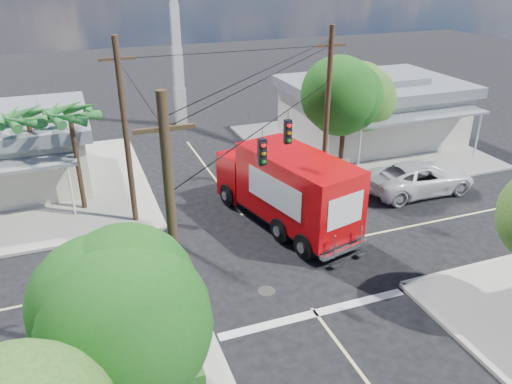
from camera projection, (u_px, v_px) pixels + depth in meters
ground at (272, 255)px, 22.13m from camera, size 120.00×120.00×0.00m
sidewalk_ne at (357, 146)px, 34.77m from camera, size 14.12×14.12×0.14m
sidewalk_nw at (18, 192)px, 27.86m from camera, size 14.12×14.12×0.14m
road_markings at (285, 272)px, 20.88m from camera, size 32.00×32.00×0.01m
building_ne at (372, 108)px, 35.25m from camera, size 11.80×10.20×4.50m
radio_tower at (177, 52)px, 36.84m from camera, size 0.80×0.80×17.00m
tree_sw_front at (120, 316)px, 11.67m from camera, size 3.88×3.78×6.03m
tree_ne_front at (346, 98)px, 28.12m from camera, size 4.21×4.14×6.66m
tree_ne_back at (364, 95)px, 31.06m from camera, size 3.77×3.66×5.82m
palm_nw_front at (70, 116)px, 23.96m from camera, size 3.01×3.08×5.59m
palm_nw_back at (28, 119)px, 24.75m from camera, size 3.01×3.08×5.19m
utility_poles at (224, 148)px, 21.00m from camera, size 12.00×10.68×9.00m
picket_fence at (98, 382)px, 14.61m from camera, size 5.94×0.06×1.00m
vending_boxes at (335, 170)px, 29.15m from camera, size 1.90×0.50×1.10m
delivery_truck at (286, 188)px, 23.92m from camera, size 4.65×9.17×3.81m
parked_car at (420, 178)px, 27.74m from camera, size 6.24×2.92×1.73m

